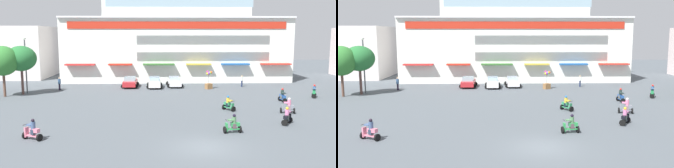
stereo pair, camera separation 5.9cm
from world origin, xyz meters
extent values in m
plane|color=#4D545A|center=(0.00, 13.00, 0.00)|extent=(128.00, 128.00, 0.00)
cube|color=white|center=(0.00, 35.54, 4.89)|extent=(35.20, 11.08, 9.78)
cube|color=white|center=(0.00, 36.09, 12.87)|extent=(22.57, 9.97, 6.18)
cube|color=red|center=(0.00, 29.94, 8.71)|extent=(32.38, 0.12, 1.04)
cube|color=white|center=(0.00, 29.90, 9.90)|extent=(35.20, 0.70, 0.24)
cube|color=red|center=(-14.42, 29.45, 2.96)|extent=(4.29, 1.10, 0.20)
cube|color=red|center=(-8.51, 29.45, 2.96)|extent=(3.45, 1.10, 0.20)
cube|color=#32642B|center=(-2.83, 29.45, 2.96)|extent=(4.67, 1.10, 0.20)
cube|color=gold|center=(3.10, 29.45, 2.96)|extent=(3.70, 1.10, 0.20)
cube|color=#1E5399|center=(8.63, 29.45, 2.96)|extent=(4.12, 1.10, 0.20)
cube|color=red|center=(14.73, 29.45, 2.96)|extent=(4.45, 1.10, 0.20)
cube|color=#99B7C6|center=(0.00, 25.53, 11.63)|extent=(19.87, 0.08, 1.24)
cube|color=silver|center=(-26.77, 39.10, 4.35)|extent=(10.29, 10.96, 8.69)
cylinder|color=brown|center=(-19.71, 21.00, 1.59)|extent=(0.30, 0.30, 3.18)
ellipsoid|color=#266A32|center=(-19.71, 21.00, 4.47)|extent=(3.68, 3.64, 3.09)
cylinder|color=brown|center=(-21.33, 19.61, 1.51)|extent=(0.30, 0.30, 3.02)
ellipsoid|color=#317831|center=(-21.33, 19.61, 4.29)|extent=(3.62, 3.43, 3.52)
cube|color=red|center=(-6.87, 26.51, 0.61)|extent=(1.85, 3.99, 0.68)
cube|color=#8CB1BA|center=(-6.87, 26.51, 1.22)|extent=(1.56, 2.01, 0.53)
cylinder|color=black|center=(-7.72, 27.76, 0.30)|extent=(0.60, 0.18, 0.60)
cylinder|color=black|center=(-5.96, 27.72, 0.30)|extent=(0.60, 0.18, 0.60)
cylinder|color=black|center=(-7.78, 25.31, 0.30)|extent=(0.60, 0.18, 0.60)
cylinder|color=black|center=(-6.02, 25.27, 0.30)|extent=(0.60, 0.18, 0.60)
cube|color=white|center=(-3.46, 26.00, 0.63)|extent=(1.63, 4.17, 0.72)
cube|color=#93B0C5|center=(-3.46, 26.00, 1.25)|extent=(1.39, 2.09, 0.53)
cylinder|color=black|center=(-4.27, 27.28, 0.30)|extent=(0.60, 0.17, 0.60)
cylinder|color=black|center=(-2.66, 27.29, 0.30)|extent=(0.60, 0.17, 0.60)
cylinder|color=black|center=(-4.25, 24.70, 0.30)|extent=(0.60, 0.17, 0.60)
cylinder|color=black|center=(-2.64, 24.72, 0.30)|extent=(0.60, 0.17, 0.60)
cube|color=white|center=(-0.64, 26.82, 0.58)|extent=(1.81, 4.16, 0.62)
cube|color=#A2B6CE|center=(-0.64, 26.82, 1.16)|extent=(1.50, 2.10, 0.53)
cylinder|color=black|center=(-1.51, 28.05, 0.30)|extent=(0.61, 0.19, 0.60)
cylinder|color=black|center=(0.13, 28.12, 0.30)|extent=(0.61, 0.19, 0.60)
cylinder|color=black|center=(-1.41, 25.51, 0.30)|extent=(0.61, 0.19, 0.60)
cylinder|color=black|center=(0.23, 25.58, 0.30)|extent=(0.61, 0.19, 0.60)
cylinder|color=black|center=(1.97, 3.27, 0.26)|extent=(0.20, 0.53, 0.52)
cylinder|color=black|center=(3.15, 3.39, 0.26)|extent=(0.20, 0.53, 0.52)
cube|color=#2A8E46|center=(2.56, 3.33, 0.32)|extent=(1.07, 0.39, 0.10)
cube|color=#2A8E46|center=(2.78, 3.35, 0.67)|extent=(0.69, 0.37, 0.28)
cube|color=#2A8E46|center=(2.09, 3.28, 0.48)|extent=(0.17, 0.33, 0.66)
cylinder|color=black|center=(2.07, 3.28, 1.01)|extent=(0.09, 0.52, 0.04)
cube|color=#513F45|center=(2.68, 3.34, 0.55)|extent=(0.31, 0.35, 0.36)
cylinder|color=#4C794F|center=(2.68, 3.34, 0.99)|extent=(0.35, 0.35, 0.51)
sphere|color=black|center=(2.68, 3.34, 1.35)|extent=(0.25, 0.25, 0.25)
cube|color=#4C794F|center=(2.42, 3.31, 1.01)|extent=(0.47, 0.38, 0.10)
cylinder|color=black|center=(15.14, 17.22, 0.26)|extent=(0.53, 0.35, 0.52)
cylinder|color=black|center=(15.68, 18.34, 0.26)|extent=(0.53, 0.35, 0.52)
cube|color=#238648|center=(15.41, 17.78, 0.32)|extent=(0.72, 1.11, 0.10)
cube|color=#238648|center=(15.51, 17.98, 0.74)|extent=(0.57, 0.76, 0.28)
cube|color=#238648|center=(15.20, 17.33, 0.52)|extent=(0.35, 0.26, 0.72)
cylinder|color=black|center=(15.19, 17.31, 1.08)|extent=(0.48, 0.26, 0.04)
cube|color=brown|center=(15.46, 17.89, 0.62)|extent=(0.41, 0.39, 0.36)
cylinder|color=#375D88|center=(15.46, 17.89, 1.05)|extent=(0.43, 0.43, 0.51)
sphere|color=red|center=(15.46, 17.89, 1.42)|extent=(0.25, 0.25, 0.25)
cube|color=#375D88|center=(15.35, 17.65, 1.08)|extent=(0.50, 0.54, 0.10)
cylinder|color=black|center=(8.09, 6.27, 0.26)|extent=(0.50, 0.43, 0.52)
cylinder|color=black|center=(7.27, 5.21, 0.26)|extent=(0.50, 0.43, 0.52)
cube|color=black|center=(7.68, 5.74, 0.32)|extent=(0.94, 1.11, 0.10)
cube|color=black|center=(7.53, 5.55, 0.68)|extent=(0.69, 0.78, 0.28)
cube|color=black|center=(8.00, 6.16, 0.48)|extent=(0.34, 0.31, 0.67)
cylinder|color=black|center=(8.02, 6.18, 1.02)|extent=(0.43, 0.34, 0.04)
cube|color=#414D47|center=(7.60, 5.63, 0.56)|extent=(0.42, 0.42, 0.36)
cylinder|color=#CF74A6|center=(7.60, 5.63, 1.00)|extent=(0.45, 0.45, 0.53)
sphere|color=gold|center=(7.60, 5.63, 1.38)|extent=(0.25, 0.25, 0.25)
cube|color=#CF74A6|center=(7.78, 5.86, 1.03)|extent=(0.54, 0.56, 0.10)
cylinder|color=black|center=(-12.64, 2.35, 0.26)|extent=(0.36, 0.53, 0.52)
cylinder|color=black|center=(-11.44, 1.75, 0.26)|extent=(0.36, 0.53, 0.52)
cube|color=pink|center=(-12.04, 2.05, 0.32)|extent=(1.18, 0.78, 0.10)
cube|color=pink|center=(-11.82, 1.94, 0.73)|extent=(0.81, 0.60, 0.28)
cube|color=pink|center=(-12.52, 2.29, 0.51)|extent=(0.27, 0.35, 0.71)
cylinder|color=black|center=(-12.54, 2.30, 1.07)|extent=(0.26, 0.48, 0.04)
cube|color=#283244|center=(-11.92, 1.99, 0.61)|extent=(0.39, 0.41, 0.36)
cylinder|color=#43587F|center=(-11.92, 1.99, 1.06)|extent=(0.43, 0.43, 0.54)
sphere|color=black|center=(-11.92, 1.99, 1.44)|extent=(0.25, 0.25, 0.25)
cube|color=#43587F|center=(-12.18, 2.12, 1.09)|extent=(0.55, 0.50, 0.10)
cylinder|color=black|center=(10.75, 14.58, 0.26)|extent=(0.53, 0.17, 0.52)
cylinder|color=black|center=(10.69, 15.83, 0.26)|extent=(0.53, 0.17, 0.52)
cube|color=#27539B|center=(10.72, 15.21, 0.32)|extent=(0.33, 1.12, 0.10)
cube|color=#27539B|center=(10.71, 15.43, 0.67)|extent=(0.33, 0.72, 0.28)
cube|color=#27539B|center=(10.75, 14.70, 0.47)|extent=(0.33, 0.16, 0.66)
cylinder|color=black|center=(10.75, 14.68, 1.01)|extent=(0.52, 0.06, 0.04)
cube|color=#797055|center=(10.72, 15.33, 0.55)|extent=(0.33, 0.29, 0.36)
cylinder|color=#263633|center=(10.72, 15.33, 1.01)|extent=(0.33, 0.33, 0.57)
sphere|color=red|center=(10.72, 15.33, 1.41)|extent=(0.25, 0.25, 0.25)
cube|color=#263633|center=(10.73, 15.05, 1.04)|extent=(0.36, 0.46, 0.10)
cylinder|color=black|center=(8.64, 9.89, 0.26)|extent=(0.28, 0.54, 0.52)
cylinder|color=black|center=(9.79, 9.58, 0.26)|extent=(0.28, 0.54, 0.52)
cube|color=slate|center=(9.22, 9.74, 0.32)|extent=(1.09, 0.55, 0.10)
cube|color=slate|center=(9.43, 9.68, 0.66)|extent=(0.73, 0.47, 0.28)
cube|color=slate|center=(8.76, 9.86, 0.47)|extent=(0.22, 0.35, 0.65)
cylinder|color=black|center=(8.73, 9.87, 1.00)|extent=(0.17, 0.51, 0.04)
cube|color=slate|center=(9.33, 9.70, 0.54)|extent=(0.35, 0.38, 0.36)
cylinder|color=pink|center=(9.33, 9.70, 1.00)|extent=(0.39, 0.39, 0.55)
sphere|color=silver|center=(9.33, 9.70, 1.38)|extent=(0.25, 0.25, 0.25)
cube|color=pink|center=(9.08, 9.77, 1.02)|extent=(0.51, 0.44, 0.10)
cylinder|color=black|center=(4.23, 10.56, 0.26)|extent=(0.51, 0.41, 0.52)
cylinder|color=black|center=(3.53, 11.59, 0.26)|extent=(0.51, 0.41, 0.52)
cube|color=#2E8552|center=(3.88, 11.08, 0.32)|extent=(0.85, 1.06, 0.10)
cube|color=#2E8552|center=(3.76, 11.26, 0.67)|extent=(0.64, 0.74, 0.28)
cube|color=#2E8552|center=(4.16, 10.66, 0.48)|extent=(0.34, 0.30, 0.66)
cylinder|color=black|center=(4.18, 10.64, 1.01)|extent=(0.45, 0.32, 0.04)
cube|color=black|center=(3.81, 11.18, 0.55)|extent=(0.42, 0.41, 0.36)
cylinder|color=gold|center=(3.81, 11.18, 0.99)|extent=(0.44, 0.44, 0.52)
sphere|color=#2666A8|center=(3.81, 11.18, 1.36)|extent=(0.25, 0.25, 0.25)
cube|color=gold|center=(3.97, 10.95, 1.02)|extent=(0.53, 0.55, 0.10)
cylinder|color=#1F2A49|center=(8.93, 26.45, 0.44)|extent=(0.23, 0.23, 0.88)
cylinder|color=silver|center=(8.93, 26.45, 1.15)|extent=(0.38, 0.38, 0.54)
sphere|color=tan|center=(8.93, 26.45, 1.53)|extent=(0.21, 0.21, 0.21)
cylinder|color=black|center=(-16.11, 24.30, 0.42)|extent=(0.33, 0.33, 0.85)
cylinder|color=#38557D|center=(-16.11, 24.30, 1.17)|extent=(0.53, 0.53, 0.64)
sphere|color=tan|center=(-16.11, 24.30, 1.60)|extent=(0.24, 0.24, 0.24)
cylinder|color=#474C51|center=(-19.48, 21.82, 3.36)|extent=(0.16, 0.16, 6.72)
ellipsoid|color=silver|center=(-19.48, 21.82, 6.90)|extent=(0.40, 0.40, 0.28)
cube|color=olive|center=(3.93, 24.64, 0.38)|extent=(1.08, 0.99, 0.75)
cylinder|color=#4C4C4C|center=(3.93, 24.64, 1.35)|extent=(0.04, 0.04, 1.20)
sphere|color=#D75F23|center=(4.23, 24.64, 2.27)|extent=(0.36, 0.36, 0.36)
sphere|color=#E12D93|center=(4.05, 24.85, 2.22)|extent=(0.29, 0.29, 0.29)
sphere|color=#34A6E4|center=(3.92, 24.79, 2.27)|extent=(0.30, 0.30, 0.30)
sphere|color=#E1328E|center=(3.75, 24.69, 2.36)|extent=(0.30, 0.30, 0.30)
sphere|color=yellow|center=(3.75, 24.57, 2.10)|extent=(0.36, 0.36, 0.36)
sphere|color=purple|center=(3.90, 24.40, 2.17)|extent=(0.30, 0.30, 0.30)
sphere|color=#50D050|center=(4.01, 24.52, 2.15)|extent=(0.35, 0.35, 0.35)
camera|label=1|loc=(-3.21, -22.35, 7.51)|focal=37.48mm
camera|label=2|loc=(-3.15, -22.35, 7.51)|focal=37.48mm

